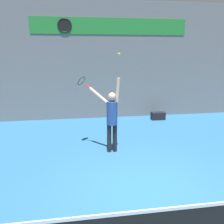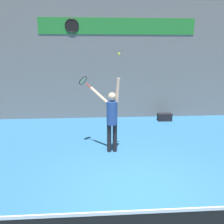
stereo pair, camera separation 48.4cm
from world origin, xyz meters
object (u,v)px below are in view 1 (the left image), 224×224
scoreboard_clock (65,25)px  equipment_bag (158,116)px  tennis_player (112,116)px  tennis_ball (119,54)px  tennis_racket (82,81)px

scoreboard_clock → equipment_bag: scoreboard_clock is taller
tennis_player → tennis_ball: (0.20, -0.04, 1.75)m
tennis_racket → equipment_bag: size_ratio=0.70×
tennis_player → tennis_racket: 1.37m
tennis_player → tennis_racket: same height
tennis_player → equipment_bag: 3.97m
tennis_racket → tennis_ball: size_ratio=6.13×
tennis_ball → equipment_bag: size_ratio=0.11×
scoreboard_clock → tennis_ball: bearing=-65.7°
tennis_ball → tennis_player: bearing=169.4°
equipment_bag → scoreboard_clock: bearing=171.0°
tennis_player → tennis_ball: 1.76m
scoreboard_clock → tennis_player: scoreboard_clock is taller
tennis_player → equipment_bag: bearing=49.3°
tennis_racket → tennis_ball: (1.02, -0.56, 0.79)m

